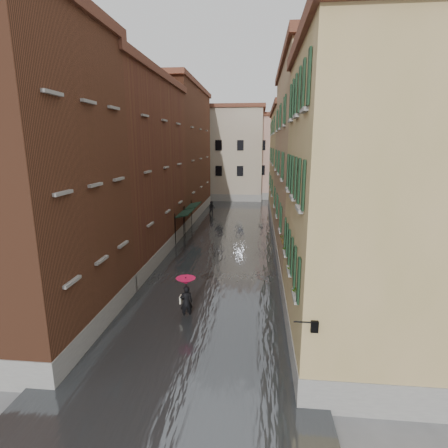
% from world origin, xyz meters
% --- Properties ---
extents(ground, '(120.00, 120.00, 0.00)m').
position_xyz_m(ground, '(0.00, 0.00, 0.00)').
color(ground, '#5E5E60').
rests_on(ground, ground).
extents(floodwater, '(10.00, 60.00, 0.20)m').
position_xyz_m(floodwater, '(0.00, 13.00, 0.10)').
color(floodwater, '#404347').
rests_on(floodwater, ground).
extents(building_left_near, '(6.00, 8.00, 13.00)m').
position_xyz_m(building_left_near, '(-7.00, -2.00, 6.50)').
color(building_left_near, brown).
rests_on(building_left_near, ground).
extents(building_left_mid, '(6.00, 14.00, 12.50)m').
position_xyz_m(building_left_mid, '(-7.00, 9.00, 6.25)').
color(building_left_mid, '#58311B').
rests_on(building_left_mid, ground).
extents(building_left_far, '(6.00, 16.00, 14.00)m').
position_xyz_m(building_left_far, '(-7.00, 24.00, 7.00)').
color(building_left_far, brown).
rests_on(building_left_far, ground).
extents(building_right_near, '(6.00, 8.00, 11.50)m').
position_xyz_m(building_right_near, '(7.00, -2.00, 5.75)').
color(building_right_near, tan).
rests_on(building_right_near, ground).
extents(building_right_mid, '(6.00, 14.00, 13.00)m').
position_xyz_m(building_right_mid, '(7.00, 9.00, 6.50)').
color(building_right_mid, '#9A885D').
rests_on(building_right_mid, ground).
extents(building_right_far, '(6.00, 16.00, 11.50)m').
position_xyz_m(building_right_far, '(7.00, 24.00, 5.75)').
color(building_right_far, tan).
rests_on(building_right_far, ground).
extents(building_end_cream, '(12.00, 9.00, 13.00)m').
position_xyz_m(building_end_cream, '(-3.00, 38.00, 6.50)').
color(building_end_cream, '#AFA88B').
rests_on(building_end_cream, ground).
extents(building_end_pink, '(10.00, 9.00, 12.00)m').
position_xyz_m(building_end_pink, '(6.00, 40.00, 6.00)').
color(building_end_pink, '#C8A58D').
rests_on(building_end_pink, ground).
extents(awning_near, '(1.09, 3.20, 2.80)m').
position_xyz_m(awning_near, '(-3.48, 12.69, 2.47)').
color(awning_near, black).
rests_on(awning_near, ground).
extents(awning_far, '(1.09, 3.29, 2.80)m').
position_xyz_m(awning_far, '(-3.48, 16.37, 2.47)').
color(awning_far, black).
rests_on(awning_far, ground).
extents(wall_lantern, '(0.71, 0.22, 0.35)m').
position_xyz_m(wall_lantern, '(4.33, -6.00, 3.01)').
color(wall_lantern, black).
rests_on(wall_lantern, ground).
extents(window_planters, '(0.59, 7.91, 0.84)m').
position_xyz_m(window_planters, '(4.12, -0.73, 3.51)').
color(window_planters, brown).
rests_on(window_planters, ground).
extents(pedestrian_main, '(0.96, 0.96, 2.06)m').
position_xyz_m(pedestrian_main, '(-0.68, -0.39, 1.25)').
color(pedestrian_main, black).
rests_on(pedestrian_main, ground).
extents(pedestrian_far, '(0.88, 0.72, 1.68)m').
position_xyz_m(pedestrian_far, '(-2.77, 24.24, 0.84)').
color(pedestrian_far, black).
rests_on(pedestrian_far, ground).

